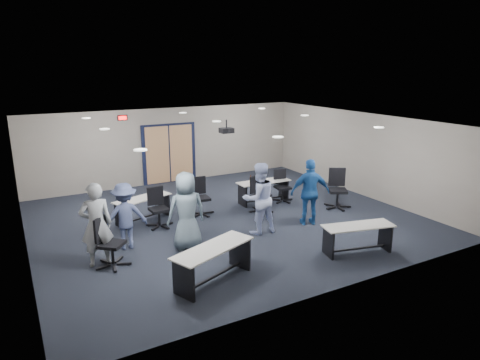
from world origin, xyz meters
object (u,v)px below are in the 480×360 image
table_front_right (358,234)px  chair_back_a (159,208)px  chair_loose_right (338,189)px  table_front_left (213,258)px  person_back (125,216)px  table_back_right (264,188)px  chair_back_b (201,197)px  chair_back_d (283,186)px  person_lightblue (259,198)px  table_back_left (143,205)px  person_gray (96,225)px  person_navy (310,192)px  chair_back_c (261,194)px  chair_loose_left (112,242)px  person_plaid (186,211)px

table_front_right → chair_back_a: chair_back_a is taller
table_front_right → chair_loose_right: size_ratio=1.45×
table_front_left → person_back: bearing=92.5°
table_back_right → chair_back_b: chair_back_b is taller
chair_back_d → table_back_right: bearing=166.2°
chair_back_a → person_lightblue: bearing=-40.3°
table_front_left → table_back_left: (-0.21, 4.06, -0.05)m
chair_back_b → person_lightblue: (0.76, -1.93, 0.38)m
chair_back_b → person_gray: 3.71m
table_front_left → person_navy: bearing=3.0°
chair_back_b → chair_back_d: 2.75m
table_back_right → person_gray: 5.76m
chair_back_c → chair_loose_left: 4.82m
table_back_left → person_plaid: 2.36m
table_front_right → chair_loose_left: bearing=172.1°
chair_back_d → chair_loose_right: 1.71m
chair_back_a → chair_back_c: chair_back_c is taller
table_front_right → table_back_left: table_front_right is taller
person_lightblue → person_navy: (1.51, -0.14, -0.02)m
chair_loose_right → table_back_left: bearing=-167.5°
chair_back_b → person_gray: (-3.20, -1.84, 0.38)m
chair_back_b → chair_loose_left: bearing=-139.5°
chair_back_b → chair_loose_right: size_ratio=0.91×
table_front_left → chair_back_d: (4.12, 3.62, -0.00)m
person_back → person_navy: bearing=174.5°
chair_back_a → chair_back_d: size_ratio=1.05×
table_front_left → chair_loose_left: bearing=112.6°
table_front_right → table_back_right: 4.20m
table_back_left → table_back_right: 3.78m
table_back_left → table_back_right: size_ratio=1.01×
table_back_right → chair_loose_right: (1.64, -1.55, 0.12)m
chair_back_a → person_plaid: 1.67m
table_back_left → chair_back_a: chair_back_a is taller
table_front_right → chair_back_d: size_ratio=1.71×
table_back_right → chair_back_b: bearing=-175.6°
person_gray → person_plaid: 2.00m
table_back_right → person_lightblue: person_lightblue is taller
table_front_left → table_back_right: bearing=25.9°
chair_back_a → chair_loose_left: bearing=-135.8°
table_back_left → chair_back_c: 3.36m
table_front_right → chair_back_b: bearing=131.0°
chair_back_c → person_navy: bearing=-91.8°
chair_back_d → person_plaid: bearing=-146.6°
table_front_right → table_back_left: (-3.67, 4.41, -0.00)m
chair_back_a → person_gray: 2.43m
table_back_right → person_plaid: person_plaid is taller
chair_loose_left → person_navy: 5.24m
table_front_right → person_back: bearing=162.0°
table_back_left → person_gray: person_gray is taller
chair_loose_right → person_navy: person_navy is taller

